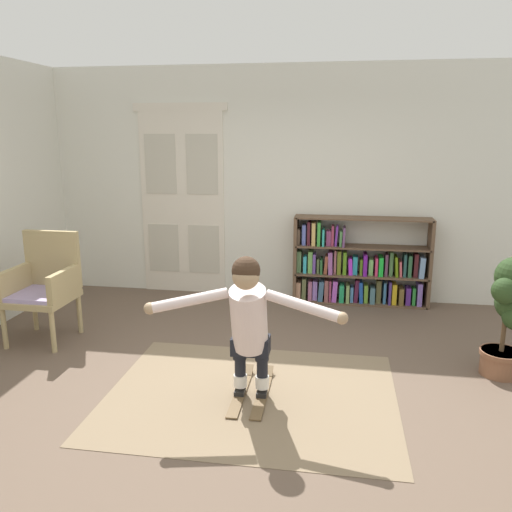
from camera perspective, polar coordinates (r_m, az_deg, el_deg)
ground_plane at (r=4.54m, az=-1.23°, el=-14.00°), size 7.20×7.20×0.00m
back_wall at (r=6.64m, az=2.76°, el=7.86°), size 6.00×0.10×2.90m
double_door at (r=6.86m, az=-8.05°, el=6.08°), size 1.22×0.05×2.45m
rug at (r=4.39m, az=-0.52°, el=-14.97°), size 2.33×1.85×0.01m
bookshelf at (r=6.57m, az=10.84°, el=-1.32°), size 1.66×0.30×1.09m
wicker_chair at (r=5.73m, az=-22.22°, el=-2.86°), size 0.61×0.61×1.10m
potted_plant at (r=5.04m, az=26.18°, el=-5.16°), size 0.44×0.46×1.05m
skis_pair at (r=4.41m, az=-0.46°, el=-14.56°), size 0.28×0.82×0.07m
person_skier at (r=3.98m, az=-0.83°, el=-6.72°), size 1.48×0.52×1.14m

